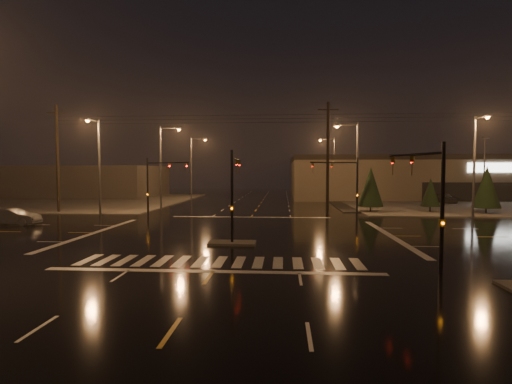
% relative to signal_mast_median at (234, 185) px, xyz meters
% --- Properties ---
extents(ground, '(140.00, 140.00, 0.00)m').
position_rel_signal_mast_median_xyz_m(ground, '(-0.00, 3.07, -3.75)').
color(ground, black).
rests_on(ground, ground).
extents(sidewalk_ne, '(36.00, 36.00, 0.12)m').
position_rel_signal_mast_median_xyz_m(sidewalk_ne, '(30.00, 33.07, -3.69)').
color(sidewalk_ne, '#4A4842').
rests_on(sidewalk_ne, ground).
extents(sidewalk_nw, '(36.00, 36.00, 0.12)m').
position_rel_signal_mast_median_xyz_m(sidewalk_nw, '(-30.00, 33.07, -3.69)').
color(sidewalk_nw, '#4A4842').
rests_on(sidewalk_nw, ground).
extents(median_island, '(3.00, 1.60, 0.15)m').
position_rel_signal_mast_median_xyz_m(median_island, '(-0.00, -0.93, -3.68)').
color(median_island, '#4A4842').
rests_on(median_island, ground).
extents(crosswalk, '(15.00, 2.60, 0.01)m').
position_rel_signal_mast_median_xyz_m(crosswalk, '(-0.00, -5.93, -3.75)').
color(crosswalk, beige).
rests_on(crosswalk, ground).
extents(stop_bar_near, '(16.00, 0.50, 0.01)m').
position_rel_signal_mast_median_xyz_m(stop_bar_near, '(-0.00, -7.93, -3.75)').
color(stop_bar_near, beige).
rests_on(stop_bar_near, ground).
extents(stop_bar_far, '(16.00, 0.50, 0.01)m').
position_rel_signal_mast_median_xyz_m(stop_bar_far, '(-0.00, 14.07, -3.75)').
color(stop_bar_far, beige).
rests_on(stop_bar_far, ground).
extents(retail_building, '(60.20, 28.30, 7.20)m').
position_rel_signal_mast_median_xyz_m(retail_building, '(35.00, 49.06, 0.09)').
color(retail_building, '#746A52').
rests_on(retail_building, ground).
extents(commercial_block, '(30.00, 18.00, 5.60)m').
position_rel_signal_mast_median_xyz_m(commercial_block, '(-35.00, 45.07, -0.95)').
color(commercial_block, '#413B39').
rests_on(commercial_block, ground).
extents(signal_mast_median, '(0.25, 4.59, 6.00)m').
position_rel_signal_mast_median_xyz_m(signal_mast_median, '(0.00, 0.00, 0.00)').
color(signal_mast_median, black).
rests_on(signal_mast_median, ground).
extents(signal_mast_ne, '(4.84, 1.86, 6.00)m').
position_rel_signal_mast_median_xyz_m(signal_mast_ne, '(9.50, 13.21, 0.04)').
color(signal_mast_ne, black).
rests_on(signal_mast_ne, ground).
extents(signal_mast_nw, '(4.84, 1.86, 6.00)m').
position_rel_signal_mast_median_xyz_m(signal_mast_nw, '(-9.50, 13.21, 0.04)').
color(signal_mast_nw, black).
rests_on(signal_mast_nw, ground).
extents(signal_mast_se, '(1.55, 3.87, 6.00)m').
position_rel_signal_mast_median_xyz_m(signal_mast_se, '(10.23, -6.68, -0.04)').
color(signal_mast_se, black).
rests_on(signal_mast_se, ground).
extents(streetlight_1, '(2.77, 0.32, 10.00)m').
position_rel_signal_mast_median_xyz_m(streetlight_1, '(-11.18, 21.07, 2.05)').
color(streetlight_1, '#38383A').
rests_on(streetlight_1, ground).
extents(streetlight_2, '(2.77, 0.32, 10.00)m').
position_rel_signal_mast_median_xyz_m(streetlight_2, '(-11.18, 37.07, 2.05)').
color(streetlight_2, '#38383A').
rests_on(streetlight_2, ground).
extents(streetlight_3, '(2.77, 0.32, 10.00)m').
position_rel_signal_mast_median_xyz_m(streetlight_3, '(11.18, 19.07, 2.05)').
color(streetlight_3, '#38383A').
rests_on(streetlight_3, ground).
extents(streetlight_4, '(2.77, 0.32, 10.00)m').
position_rel_signal_mast_median_xyz_m(streetlight_4, '(11.18, 39.07, 2.05)').
color(streetlight_4, '#38383A').
rests_on(streetlight_4, ground).
extents(streetlight_5, '(0.32, 2.77, 10.00)m').
position_rel_signal_mast_median_xyz_m(streetlight_5, '(-16.00, 14.26, 2.05)').
color(streetlight_5, '#38383A').
rests_on(streetlight_5, ground).
extents(streetlight_6, '(0.32, 2.77, 10.00)m').
position_rel_signal_mast_median_xyz_m(streetlight_6, '(22.00, 14.26, 2.05)').
color(streetlight_6, '#38383A').
rests_on(streetlight_6, ground).
extents(utility_pole_0, '(2.20, 0.32, 12.00)m').
position_rel_signal_mast_median_xyz_m(utility_pole_0, '(-22.00, 17.07, 2.38)').
color(utility_pole_0, black).
rests_on(utility_pole_0, ground).
extents(utility_pole_1, '(2.20, 0.32, 12.00)m').
position_rel_signal_mast_median_xyz_m(utility_pole_1, '(8.00, 17.07, 2.38)').
color(utility_pole_1, black).
rests_on(utility_pole_1, ground).
extents(conifer_0, '(2.83, 2.83, 5.12)m').
position_rel_signal_mast_median_xyz_m(conifer_0, '(13.12, 19.65, -0.84)').
color(conifer_0, black).
rests_on(conifer_0, ground).
extents(conifer_1, '(2.05, 2.05, 3.90)m').
position_rel_signal_mast_median_xyz_m(conifer_1, '(19.79, 19.89, -1.45)').
color(conifer_1, black).
rests_on(conifer_1, ground).
extents(conifer_2, '(2.90, 2.90, 5.23)m').
position_rel_signal_mast_median_xyz_m(conifer_2, '(25.24, 18.62, -0.79)').
color(conifer_2, black).
rests_on(conifer_2, ground).
extents(car_parked, '(2.40, 4.94, 1.62)m').
position_rel_signal_mast_median_xyz_m(car_parked, '(26.42, 33.04, -2.94)').
color(car_parked, black).
rests_on(car_parked, ground).
extents(car_crossing, '(4.38, 1.59, 1.44)m').
position_rel_signal_mast_median_xyz_m(car_crossing, '(-20.02, 6.71, -3.03)').
color(car_crossing, slate).
rests_on(car_crossing, ground).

